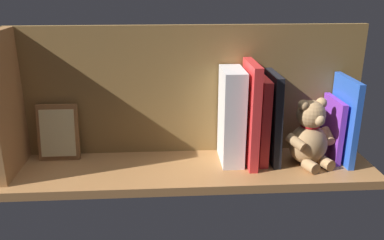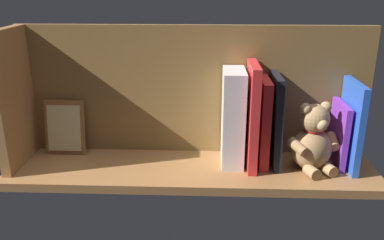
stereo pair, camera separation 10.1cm
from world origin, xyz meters
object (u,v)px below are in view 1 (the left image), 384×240
(dictionary_thick_white, at_px, (232,116))
(teddy_bear, at_px, (310,136))
(picture_frame_leaning, at_px, (58,132))
(book_0, at_px, (344,120))

(dictionary_thick_white, bearing_deg, teddy_bear, 170.51)
(teddy_bear, bearing_deg, picture_frame_leaning, -26.53)
(book_0, bearing_deg, picture_frame_leaning, -4.03)
(book_0, distance_m, teddy_bear, 0.10)
(picture_frame_leaning, bearing_deg, book_0, 175.97)
(teddy_bear, relative_size, picture_frame_leaning, 1.18)
(dictionary_thick_white, xyz_separation_m, picture_frame_leaning, (0.45, -0.04, -0.05))
(dictionary_thick_white, height_order, picture_frame_leaning, dictionary_thick_white)
(book_0, xyz_separation_m, teddy_bear, (0.10, 0.02, -0.03))
(book_0, height_order, dictionary_thick_white, dictionary_thick_white)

